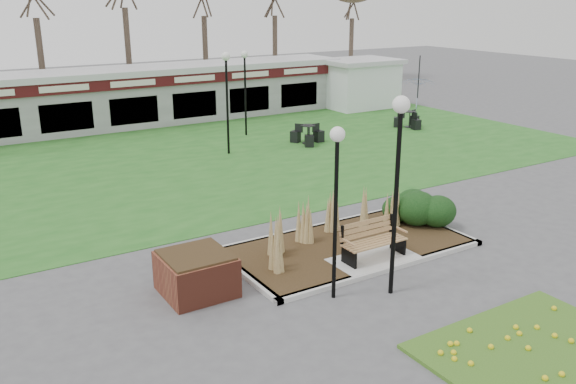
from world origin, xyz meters
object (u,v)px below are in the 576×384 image
lamp_post_near_left (398,153)px  bistro_set_c (308,137)px  food_pavilion (124,97)px  lamp_post_mid_right (227,81)px  service_hut (359,83)px  brick_planter (196,273)px  lamp_post_mid_left (336,176)px  patio_umbrella (418,93)px  park_bench (372,240)px  lamp_post_far_right (245,74)px  bistro_set_d (409,122)px

lamp_post_near_left → bistro_set_c: bearing=63.8°
food_pavilion → lamp_post_mid_right: size_ratio=5.83×
service_hut → bistro_set_c: size_ratio=2.78×
lamp_post_near_left → brick_planter: bearing=148.1°
lamp_post_mid_left → patio_umbrella: 20.70m
park_bench → service_hut: size_ratio=0.39×
food_pavilion → lamp_post_near_left: lamp_post_near_left is taller
food_pavilion → lamp_post_far_right: lamp_post_far_right is taller
service_hut → lamp_post_far_right: lamp_post_far_right is taller
lamp_post_mid_right → bistro_set_c: (3.84, -0.25, -2.77)m
park_bench → lamp_post_mid_right: bearing=81.1°
food_pavilion → bistro_set_c: 10.10m
bistro_set_d → patio_umbrella: bearing=36.0°
food_pavilion → bistro_set_c: (5.68, -8.27, -1.18)m
park_bench → service_hut: (13.50, 17.75, 0.86)m
bistro_set_c → food_pavilion: bearing=124.4°
lamp_post_mid_left → lamp_post_far_right: lamp_post_far_right is taller
brick_planter → patio_umbrella: (17.85, 12.00, 0.99)m
lamp_post_near_left → bistro_set_c: lamp_post_near_left is taller
lamp_post_mid_right → lamp_post_far_right: bearing=50.2°
brick_planter → bistro_set_d: bearing=33.7°
brick_planter → lamp_post_near_left: size_ratio=0.34×
service_hut → bistro_set_c: service_hut is taller
food_pavilion → brick_planter: bearing=-103.1°
lamp_post_far_right → food_pavilion: bearing=128.2°
brick_planter → food_pavilion: (4.40, 18.96, 1.00)m
lamp_post_mid_left → lamp_post_mid_right: (3.76, 12.73, 0.27)m
brick_planter → service_hut: service_hut is taller
brick_planter → bistro_set_c: 14.69m
brick_planter → food_pavilion: bearing=76.9°
patio_umbrella → bistro_set_c: bearing=-170.4°
lamp_post_far_right → bistro_set_d: lamp_post_far_right is taller
food_pavilion → bistro_set_c: size_ratio=15.55×
brick_planter → lamp_post_mid_left: (2.48, -1.80, 2.33)m
service_hut → park_bench: bearing=-127.3°
lamp_post_near_left → lamp_post_far_right: (4.85, 16.00, -0.35)m
park_bench → service_hut: bearing=52.7°
food_pavilion → service_hut: bearing=-8.3°
park_bench → brick_planter: size_ratio=1.13×
lamp_post_mid_left → lamp_post_mid_right: 13.28m
service_hut → patio_umbrella: service_hut is taller
lamp_post_mid_left → bistro_set_c: bearing=58.7°
park_bench → patio_umbrella: 18.55m
service_hut → patio_umbrella: size_ratio=1.90×
lamp_post_far_right → bistro_set_c: 4.26m
food_pavilion → lamp_post_far_right: bearing=-51.8°
brick_planter → patio_umbrella: patio_umbrella is taller
food_pavilion → bistro_set_d: food_pavilion is taller
service_hut → lamp_post_near_left: size_ratio=0.99×
service_hut → lamp_post_near_left: (-14.20, -19.30, 1.79)m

